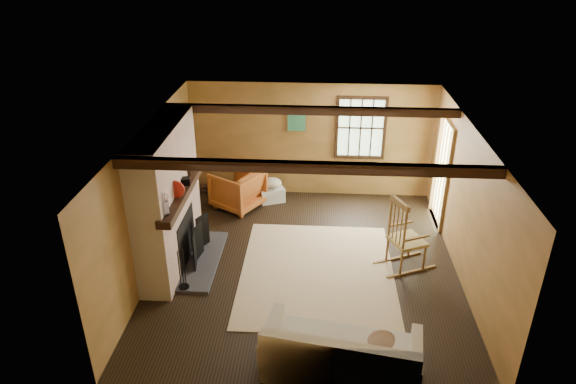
# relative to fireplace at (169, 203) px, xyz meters

# --- Properties ---
(ground) EXTENTS (5.50, 5.50, 0.00)m
(ground) POSITION_rel_fireplace_xyz_m (2.23, 0.00, -1.10)
(ground) COLOR black
(ground) RESTS_ON ground
(room_envelope) EXTENTS (5.02, 5.52, 2.44)m
(room_envelope) POSITION_rel_fireplace_xyz_m (2.45, 0.26, 0.53)
(room_envelope) COLOR #AB723C
(room_envelope) RESTS_ON ground
(fireplace) EXTENTS (1.02, 2.30, 2.40)m
(fireplace) POSITION_rel_fireplace_xyz_m (0.00, 0.00, 0.00)
(fireplace) COLOR #AA5A41
(fireplace) RESTS_ON ground
(rug) EXTENTS (2.50, 3.00, 0.01)m
(rug) POSITION_rel_fireplace_xyz_m (2.43, -0.20, -1.10)
(rug) COLOR #D7B58F
(rug) RESTS_ON ground
(rocking_chair) EXTENTS (1.05, 0.82, 1.29)m
(rocking_chair) POSITION_rel_fireplace_xyz_m (3.84, 0.08, -0.56)
(rocking_chair) COLOR tan
(rocking_chair) RESTS_ON ground
(sofa) EXTENTS (2.05, 1.16, 0.78)m
(sofa) POSITION_rel_fireplace_xyz_m (2.74, -2.38, -0.83)
(sofa) COLOR beige
(sofa) RESTS_ON ground
(firewood_pile) EXTENTS (0.58, 0.11, 0.21)m
(firewood_pile) POSITION_rel_fireplace_xyz_m (0.16, 2.58, -1.00)
(firewood_pile) COLOR #4F3121
(firewood_pile) RESTS_ON ground
(laundry_basket) EXTENTS (0.60, 0.54, 0.30)m
(laundry_basket) POSITION_rel_fireplace_xyz_m (1.43, 2.33, -0.95)
(laundry_basket) COLOR white
(laundry_basket) RESTS_ON ground
(basket_pillow) EXTENTS (0.50, 0.43, 0.21)m
(basket_pillow) POSITION_rel_fireplace_xyz_m (1.43, 2.33, -0.70)
(basket_pillow) COLOR beige
(basket_pillow) RESTS_ON laundry_basket
(armchair) EXTENTS (1.21, 1.20, 0.81)m
(armchair) POSITION_rel_fireplace_xyz_m (0.78, 2.01, -0.70)
(armchair) COLOR #BF6026
(armchair) RESTS_ON ground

